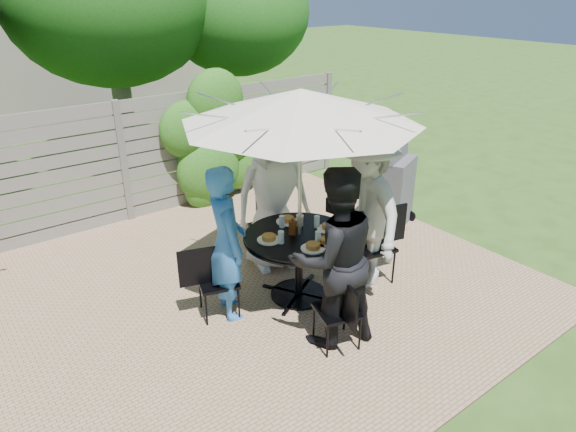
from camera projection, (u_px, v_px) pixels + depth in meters
backyard_envelope at (4, 17)px, 12.21m from camera, size 60.00×60.00×5.00m
patio_table at (299, 254)px, 5.78m from camera, size 1.50×1.50×0.81m
umbrella at (301, 106)px, 5.09m from camera, size 3.04×3.04×2.41m
chair_back at (270, 240)px, 6.71m from camera, size 0.54×0.72×0.95m
person_back at (273, 195)px, 6.31m from camera, size 1.08×0.84×1.94m
chair_left at (218, 295)px, 5.58m from camera, size 0.65×0.52×0.85m
person_left at (227, 243)px, 5.38m from camera, size 0.56×0.71×1.72m
chair_front at (337, 325)px, 5.10m from camera, size 0.50×0.64×0.83m
person_front at (334, 258)px, 4.93m from camera, size 1.06×0.92×1.87m
chair_right at (372, 260)px, 6.23m from camera, size 0.72×0.55×0.95m
person_right at (366, 211)px, 5.90m from camera, size 1.01×1.39×1.92m
plate_back at (287, 220)px, 5.98m from camera, size 0.26×0.26×0.06m
plate_left at (269, 238)px, 5.55m from camera, size 0.26×0.26×0.06m
plate_front at (313, 247)px, 5.37m from camera, size 0.26×0.26×0.06m
plate_right at (329, 228)px, 5.80m from camera, size 0.26×0.26×0.06m
plate_extra at (326, 242)px, 5.48m from camera, size 0.24×0.24×0.06m
glass_back at (282, 221)px, 5.84m from camera, size 0.07×0.07×0.14m
glass_left at (281, 237)px, 5.48m from camera, size 0.07×0.07×0.14m
glass_front at (318, 237)px, 5.47m from camera, size 0.07×0.07×0.14m
glass_right at (317, 222)px, 5.83m from camera, size 0.07×0.07×0.14m
syrup_jug at (293, 227)px, 5.67m from camera, size 0.09×0.09×0.16m
coffee_cup at (300, 221)px, 5.88m from camera, size 0.08×0.08×0.12m
bbq_grill at (391, 185)px, 7.55m from camera, size 0.83×0.75×1.39m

